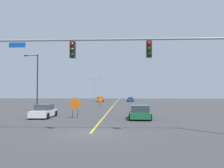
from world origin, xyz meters
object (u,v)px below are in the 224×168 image
Objects in this scene: car_blue_passing at (130,99)px; car_white_approaching at (44,112)px; street_lamp_far_right at (36,80)px; construction_sign_median_near at (101,99)px; car_green_distant at (140,112)px; car_orange_far at (100,99)px; street_lamp_mid_right at (94,87)px; construction_sign_right_lane at (75,105)px; traffic_signal_assembly at (144,56)px.

car_blue_passing is 50.75m from car_white_approaching.
street_lamp_far_right reaches higher than car_blue_passing.
car_green_distant is at bearing -74.45° from construction_sign_median_near.
street_lamp_far_right reaches higher than car_orange_far.
construction_sign_median_near is at bearing 79.19° from car_white_approaching.
street_lamp_far_right is at bearing -91.47° from street_lamp_mid_right.
street_lamp_mid_right is 3.72× the size of construction_sign_right_lane.
car_green_distant is at bearing -4.26° from car_white_approaching.
street_lamp_mid_right is at bearing 88.53° from street_lamp_far_right.
car_white_approaching is (-1.14, -48.34, -0.06)m from car_orange_far.
construction_sign_right_lane is (7.31, -8.29, -3.08)m from street_lamp_far_right.
construction_sign_median_near is 0.54× the size of car_orange_far.
construction_sign_right_lane is 3.52m from car_white_approaching.
traffic_signal_assembly reaches higher than car_white_approaching.
traffic_signal_assembly is 3.68× the size of car_orange_far.
street_lamp_far_right is 2.01× the size of car_orange_far.
traffic_signal_assembly is 72.93m from street_lamp_mid_right.
street_lamp_mid_right reaches higher than car_orange_far.
car_orange_far is at bearing 98.44° from traffic_signal_assembly.
construction_sign_right_lane is 0.55× the size of car_orange_far.
construction_sign_median_near reaches higher than car_orange_far.
street_lamp_far_right reaches higher than car_green_distant.
traffic_signal_assembly is 58.68m from car_orange_far.
car_green_distant is 49.89m from car_orange_far.
traffic_signal_assembly is at bearing -92.23° from car_green_distant.
car_green_distant is at bearing -78.73° from street_lamp_mid_right.
car_orange_far reaches higher than car_blue_passing.
street_lamp_far_right is 1.77× the size of car_green_distant.
construction_sign_right_lane is 0.51× the size of car_blue_passing.
traffic_signal_assembly is at bearing -80.35° from street_lamp_mid_right.
car_orange_far is at bearing 92.68° from construction_sign_right_lane.
traffic_signal_assembly is 11.71m from construction_sign_right_lane.
traffic_signal_assembly is 22.18m from street_lamp_far_right.
construction_sign_median_near is (7.90, 13.09, -3.10)m from street_lamp_far_right.
construction_sign_right_lane is at bearing -87.32° from car_orange_far.
construction_sign_median_near is (-5.72, 30.59, -3.54)m from traffic_signal_assembly.
street_lamp_far_right is at bearing 116.08° from car_white_approaching.
traffic_signal_assembly is at bearing -81.56° from car_orange_far.
car_orange_far reaches higher than car_white_approaching.
car_blue_passing is (0.94, 59.17, -4.27)m from traffic_signal_assembly.
car_blue_passing is 50.37m from car_green_distant.
street_lamp_far_right is 11.47m from construction_sign_right_lane.
construction_sign_median_near reaches higher than car_blue_passing.
car_orange_far is at bearing 96.02° from construction_sign_median_near.
street_lamp_mid_right reaches higher than traffic_signal_assembly.
construction_sign_median_near is 29.35m from car_blue_passing.
street_lamp_mid_right reaches higher than car_white_approaching.
car_white_approaching is (-4.02, -21.03, -0.75)m from construction_sign_median_near.
street_lamp_mid_right is 54.42m from street_lamp_far_right.
street_lamp_mid_right is at bearing 92.29° from car_white_approaching.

